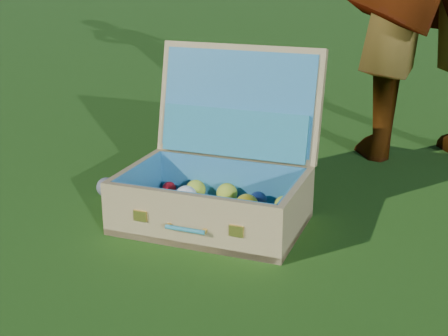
# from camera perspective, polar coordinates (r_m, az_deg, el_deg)

# --- Properties ---
(ground) EXTENTS (60.00, 60.00, 0.00)m
(ground) POSITION_cam_1_polar(r_m,az_deg,el_deg) (1.87, 1.58, -4.45)
(ground) COLOR #215114
(ground) RESTS_ON ground
(stray_ball) EXTENTS (0.06, 0.06, 0.06)m
(stray_ball) POSITION_cam_1_polar(r_m,az_deg,el_deg) (2.05, -10.71, -1.74)
(stray_ball) COLOR #406BA8
(stray_ball) RESTS_ON ground
(suitcase) EXTENTS (0.58, 0.53, 0.49)m
(suitcase) POSITION_cam_1_polar(r_m,az_deg,el_deg) (1.83, -0.29, -0.41)
(suitcase) COLOR tan
(suitcase) RESTS_ON ground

